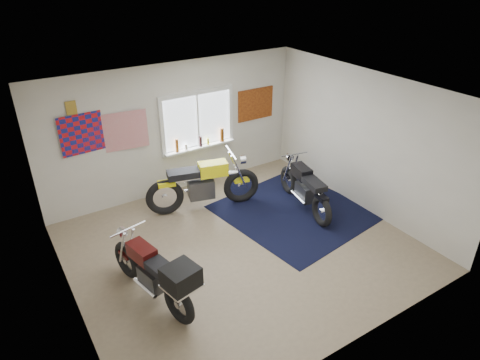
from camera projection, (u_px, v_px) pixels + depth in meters
ground at (241, 247)px, 7.41m from camera, size 5.50×5.50×0.00m
room_shell at (242, 162)px, 6.64m from camera, size 5.50×5.50×5.50m
navy_rug at (294, 211)px, 8.41m from camera, size 2.84×2.92×0.01m
window_assembly at (198, 124)px, 8.84m from camera, size 1.66×0.17×1.26m
oil_bottles at (204, 140)px, 8.99m from camera, size 1.14×0.09×0.30m
flag_display at (71, 108)px, 7.35m from camera, size 1.60×0.10×1.17m
triumph_poster at (256, 104)px, 9.45m from camera, size 0.90×0.03×0.70m
yellow_triumph at (203, 185)px, 8.33m from camera, size 2.23×0.84×1.14m
black_chrome_bike at (305, 189)px, 8.35m from camera, size 0.62×1.91×0.99m
maroon_tourer at (156, 274)px, 6.01m from camera, size 0.80×1.93×0.98m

